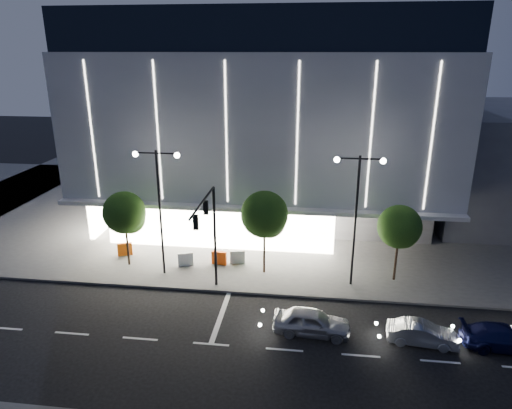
{
  "coord_description": "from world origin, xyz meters",
  "views": [
    {
      "loc": [
        7.0,
        -22.02,
        15.2
      ],
      "look_at": [
        3.35,
        7.6,
        5.0
      ],
      "focal_mm": 32.0,
      "sensor_mm": 36.0,
      "label": 1
    }
  ],
  "objects_px": {
    "tree_right": "(400,229)",
    "car_second": "(422,334)",
    "street_lamp_west": "(159,195)",
    "street_lamp_east": "(357,202)",
    "tree_left": "(125,215)",
    "barrier_b": "(186,259)",
    "car_third": "(505,337)",
    "tree_mid": "(265,217)",
    "car_lead": "(312,322)",
    "barrier_d": "(237,257)",
    "barrier_c": "(219,258)",
    "traffic_mast": "(209,225)",
    "barrier_a": "(125,249)"
  },
  "relations": [
    {
      "from": "street_lamp_east",
      "to": "car_lead",
      "type": "distance_m",
      "value": 8.23
    },
    {
      "from": "car_third",
      "to": "barrier_b",
      "type": "bearing_deg",
      "value": 70.05
    },
    {
      "from": "tree_left",
      "to": "tree_mid",
      "type": "bearing_deg",
      "value": 0.0
    },
    {
      "from": "street_lamp_west",
      "to": "tree_mid",
      "type": "relative_size",
      "value": 1.46
    },
    {
      "from": "street_lamp_east",
      "to": "barrier_d",
      "type": "distance_m",
      "value": 9.93
    },
    {
      "from": "car_third",
      "to": "tree_left",
      "type": "bearing_deg",
      "value": 74.11
    },
    {
      "from": "tree_left",
      "to": "barrier_c",
      "type": "xyz_separation_m",
      "value": [
        6.56,
        0.81,
        -3.38
      ]
    },
    {
      "from": "car_third",
      "to": "car_lead",
      "type": "bearing_deg",
      "value": 90.05
    },
    {
      "from": "car_second",
      "to": "barrier_c",
      "type": "xyz_separation_m",
      "value": [
        -12.76,
        7.84,
        0.04
      ]
    },
    {
      "from": "street_lamp_east",
      "to": "tree_right",
      "type": "bearing_deg",
      "value": 18.63
    },
    {
      "from": "tree_mid",
      "to": "tree_right",
      "type": "relative_size",
      "value": 1.12
    },
    {
      "from": "car_second",
      "to": "street_lamp_east",
      "type": "bearing_deg",
      "value": 35.27
    },
    {
      "from": "car_third",
      "to": "car_second",
      "type": "bearing_deg",
      "value": 92.12
    },
    {
      "from": "car_third",
      "to": "barrier_c",
      "type": "bearing_deg",
      "value": 66.07
    },
    {
      "from": "traffic_mast",
      "to": "car_lead",
      "type": "relative_size",
      "value": 1.63
    },
    {
      "from": "street_lamp_west",
      "to": "car_second",
      "type": "xyz_separation_m",
      "value": [
        16.34,
        -6.01,
        -5.34
      ]
    },
    {
      "from": "tree_right",
      "to": "tree_left",
      "type": "bearing_deg",
      "value": 180.0
    },
    {
      "from": "tree_mid",
      "to": "tree_right",
      "type": "height_order",
      "value": "tree_mid"
    },
    {
      "from": "barrier_c",
      "to": "traffic_mast",
      "type": "bearing_deg",
      "value": -76.44
    },
    {
      "from": "tree_left",
      "to": "car_second",
      "type": "height_order",
      "value": "tree_left"
    },
    {
      "from": "tree_left",
      "to": "tree_right",
      "type": "xyz_separation_m",
      "value": [
        19.0,
        -0.0,
        -0.15
      ]
    },
    {
      "from": "car_lead",
      "to": "tree_left",
      "type": "bearing_deg",
      "value": 66.68
    },
    {
      "from": "car_third",
      "to": "barrier_b",
      "type": "height_order",
      "value": "car_third"
    },
    {
      "from": "car_second",
      "to": "barrier_b",
      "type": "height_order",
      "value": "car_second"
    },
    {
      "from": "barrier_c",
      "to": "car_second",
      "type": "bearing_deg",
      "value": -23.29
    },
    {
      "from": "tree_mid",
      "to": "car_lead",
      "type": "height_order",
      "value": "tree_mid"
    },
    {
      "from": "street_lamp_west",
      "to": "barrier_c",
      "type": "height_order",
      "value": "street_lamp_west"
    },
    {
      "from": "tree_right",
      "to": "car_second",
      "type": "distance_m",
      "value": 7.76
    },
    {
      "from": "car_third",
      "to": "barrier_d",
      "type": "xyz_separation_m",
      "value": [
        -15.73,
        8.05,
        0.0
      ]
    },
    {
      "from": "tree_mid",
      "to": "barrier_a",
      "type": "xyz_separation_m",
      "value": [
        -10.93,
        1.45,
        -3.68
      ]
    },
    {
      "from": "street_lamp_east",
      "to": "car_second",
      "type": "xyz_separation_m",
      "value": [
        3.34,
        -6.01,
        -5.34
      ]
    },
    {
      "from": "tree_left",
      "to": "tree_right",
      "type": "height_order",
      "value": "tree_left"
    },
    {
      "from": "tree_left",
      "to": "barrier_a",
      "type": "distance_m",
      "value": 3.8
    },
    {
      "from": "car_lead",
      "to": "barrier_d",
      "type": "bearing_deg",
      "value": 38.37
    },
    {
      "from": "street_lamp_west",
      "to": "tree_mid",
      "type": "distance_m",
      "value": 7.28
    },
    {
      "from": "barrier_a",
      "to": "barrier_c",
      "type": "relative_size",
      "value": 1.0
    },
    {
      "from": "tree_left",
      "to": "car_lead",
      "type": "xyz_separation_m",
      "value": [
        13.38,
        -6.84,
        -3.29
      ]
    },
    {
      "from": "traffic_mast",
      "to": "car_third",
      "type": "xyz_separation_m",
      "value": [
        16.62,
        -3.22,
        -4.38
      ]
    },
    {
      "from": "tree_right",
      "to": "car_second",
      "type": "height_order",
      "value": "tree_right"
    },
    {
      "from": "traffic_mast",
      "to": "barrier_b",
      "type": "relative_size",
      "value": 6.43
    },
    {
      "from": "car_second",
      "to": "barrier_c",
      "type": "distance_m",
      "value": 14.98
    },
    {
      "from": "street_lamp_west",
      "to": "barrier_a",
      "type": "distance_m",
      "value": 7.04
    },
    {
      "from": "street_lamp_west",
      "to": "street_lamp_east",
      "type": "xyz_separation_m",
      "value": [
        13.0,
        0.0,
        0.0
      ]
    },
    {
      "from": "tree_left",
      "to": "barrier_b",
      "type": "xyz_separation_m",
      "value": [
        4.16,
        0.31,
        -3.38
      ]
    },
    {
      "from": "traffic_mast",
      "to": "tree_mid",
      "type": "bearing_deg",
      "value": 50.58
    },
    {
      "from": "barrier_b",
      "to": "tree_right",
      "type": "bearing_deg",
      "value": -22.42
    },
    {
      "from": "street_lamp_west",
      "to": "barrier_a",
      "type": "relative_size",
      "value": 8.18
    },
    {
      "from": "tree_mid",
      "to": "barrier_d",
      "type": "height_order",
      "value": "tree_mid"
    },
    {
      "from": "barrier_b",
      "to": "car_third",
      "type": "bearing_deg",
      "value": -41.58
    },
    {
      "from": "traffic_mast",
      "to": "barrier_b",
      "type": "xyz_separation_m",
      "value": [
        -2.81,
        4.0,
        -4.38
      ]
    }
  ]
}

